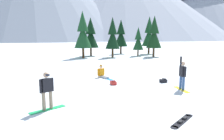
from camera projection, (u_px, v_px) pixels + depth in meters
The scene contains 16 objects.
ground_plane at pixel (125, 106), 9.34m from camera, with size 800.00×800.00×0.00m, color white.
snowboarder_foreground at pixel (47, 90), 8.69m from camera, with size 1.48×1.09×1.65m.
snowboarder_midground at pixel (182, 75), 11.99m from camera, with size 0.31×1.55×1.95m.
snowboarder_background at pixel (102, 73), 15.73m from camera, with size 1.13×1.73×0.99m.
loose_snowboard_near_left at pixel (182, 121), 7.62m from camera, with size 1.46×1.31×0.09m.
backpack_red at pixel (113, 83), 13.42m from camera, with size 0.39×0.55×0.28m.
backpack_black at pixel (163, 81), 14.06m from camera, with size 0.55×0.39×0.28m.
pine_tree_slender at pixel (149, 34), 36.28m from camera, with size 2.49×2.49×6.62m.
pine_tree_leaning at pixel (154, 35), 31.45m from camera, with size 2.35×2.35×6.28m.
pine_tree_tall at pixel (138, 40), 32.86m from camera, with size 1.72×1.72×4.63m.
pine_tree_twin at pixel (83, 33), 29.60m from camera, with size 2.55×2.55×6.75m.
pine_tree_short at pixel (91, 35), 32.88m from camera, with size 2.56×2.56×6.14m.
pine_tree_broad at pixel (113, 36), 30.53m from camera, with size 2.16×2.16×5.98m.
pine_tree_young at pixel (121, 35), 37.13m from camera, with size 2.43×2.43×6.16m.
peak_central_summit at pixel (4, 2), 228.41m from camera, with size 141.46×141.46×78.29m.
peak_north_spur at pixel (197, 7), 234.35m from camera, with size 146.12×146.12×69.32m.
Camera 1 is at (-2.09, -8.73, 3.11)m, focal length 32.93 mm.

